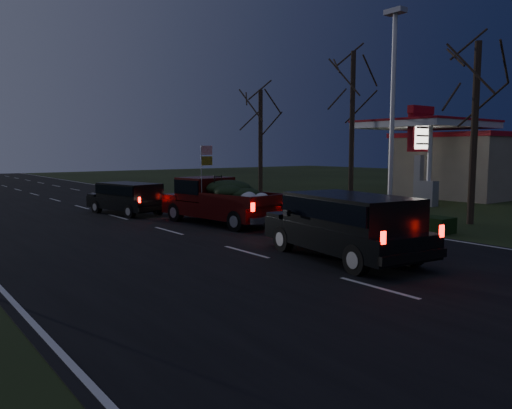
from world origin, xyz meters
TOP-DOWN VIEW (x-y plane):
  - ground at (0.00, 0.00)m, footprint 120.00×120.00m
  - road_asphalt at (0.00, 0.00)m, footprint 14.00×120.00m
  - hedge_row at (7.80, 3.00)m, footprint 1.00×10.00m
  - light_pole at (9.50, 2.00)m, footprint 0.50×0.90m
  - gas_price_pylon at (16.00, 4.99)m, footprint 2.00×0.41m
  - gas_station_building at (24.00, 6.00)m, footprint 10.00×7.00m
  - gas_canopy at (18.00, 6.00)m, footprint 7.10×6.10m
  - bare_tree_near at (11.00, -1.00)m, footprint 3.60×3.60m
  - bare_tree_mid at (12.50, 7.00)m, footprint 3.60×3.60m
  - bare_tree_far at (11.50, 14.00)m, footprint 3.60×3.60m
  - pickup_truck at (2.65, 5.43)m, footprint 2.84×5.80m
  - lead_suv at (0.84, 10.72)m, footprint 2.61×4.56m
  - rear_suv at (1.71, -2.52)m, footprint 2.89×5.47m

SIDE VIEW (x-z plane):
  - ground at x=0.00m, z-range 0.00..0.00m
  - road_asphalt at x=0.00m, z-range 0.00..0.02m
  - hedge_row at x=7.80m, z-range 0.00..0.60m
  - lead_suv at x=0.84m, z-range 0.32..1.55m
  - pickup_truck at x=2.65m, z-range -0.37..2.56m
  - rear_suv at x=1.71m, z-range 0.38..1.88m
  - gas_station_building at x=24.00m, z-range 0.00..4.00m
  - gas_price_pylon at x=16.00m, z-range 0.98..6.56m
  - gas_canopy at x=18.00m, z-range 1.91..6.79m
  - bare_tree_far at x=11.50m, z-range 1.73..8.73m
  - light_pole at x=9.50m, z-range 0.90..10.06m
  - bare_tree_near at x=11.00m, z-range 1.85..9.35m
  - bare_tree_mid at x=12.50m, z-range 2.10..10.60m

